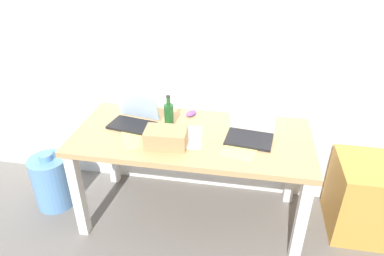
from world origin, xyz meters
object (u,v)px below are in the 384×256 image
laptop_left (134,118)px  water_cooler_jug (52,181)px  computer_mouse (191,113)px  desk (192,147)px  laptop_right (250,131)px  filing_cabinet (361,197)px  cardboard_box (166,138)px  beer_bottle (169,114)px

laptop_left → water_cooler_jug: size_ratio=0.73×
laptop_left → computer_mouse: laptop_left is taller
desk → water_cooler_jug: desk is taller
laptop_right → desk: bearing=-176.0°
computer_mouse → filing_cabinet: 1.38m
cardboard_box → water_cooler_jug: 1.15m
desk → beer_bottle: bearing=152.0°
laptop_left → filing_cabinet: (1.66, 0.03, -0.51)m
cardboard_box → filing_cabinet: cardboard_box is taller
desk → cardboard_box: bearing=-131.1°
cardboard_box → filing_cabinet: size_ratio=0.47×
filing_cabinet → laptop_left: bearing=-179.1°
cardboard_box → beer_bottle: bearing=99.1°
desk → computer_mouse: bearing=101.4°
laptop_right → cardboard_box: (-0.54, -0.19, 0.01)m
cardboard_box → water_cooler_jug: (-0.99, 0.11, -0.58)m
laptop_right → cardboard_box: laptop_right is taller
desk → filing_cabinet: (1.23, 0.10, -0.36)m
laptop_left → desk: bearing=-9.1°
water_cooler_jug → filing_cabinet: size_ratio=0.85×
water_cooler_jug → desk: bearing=2.8°
beer_bottle → computer_mouse: 0.23m
laptop_right → water_cooler_jug: (-1.53, -0.08, -0.58)m
laptop_left → beer_bottle: (0.25, 0.03, 0.04)m
laptop_right → filing_cabinet: bearing=4.7°
beer_bottle → computer_mouse: bearing=53.6°
laptop_left → water_cooler_jug: 0.91m
beer_bottle → filing_cabinet: beer_bottle is taller
desk → beer_bottle: 0.28m
laptop_left → beer_bottle: beer_bottle is taller
laptop_right → computer_mouse: bearing=151.4°
laptop_right → beer_bottle: laptop_right is taller
desk → laptop_right: size_ratio=4.95×
cardboard_box → computer_mouse: bearing=78.7°
computer_mouse → water_cooler_jug: (-1.08, -0.33, -0.54)m
filing_cabinet → laptop_right: bearing=-175.3°
desk → water_cooler_jug: (-1.13, -0.06, -0.42)m
desk → cardboard_box: size_ratio=6.07×
laptop_left → beer_bottle: 0.26m
cardboard_box → laptop_left: bearing=141.5°
water_cooler_jug → laptop_right: bearing=3.1°
filing_cabinet → water_cooler_jug: bearing=-176.3°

